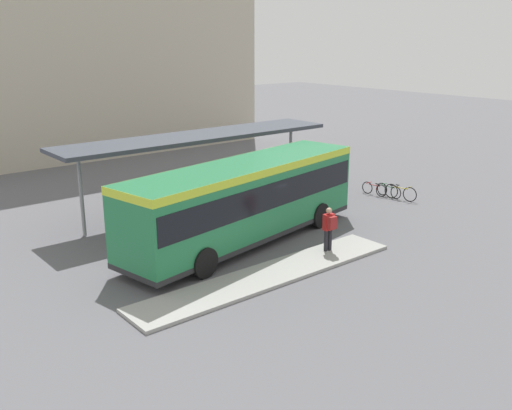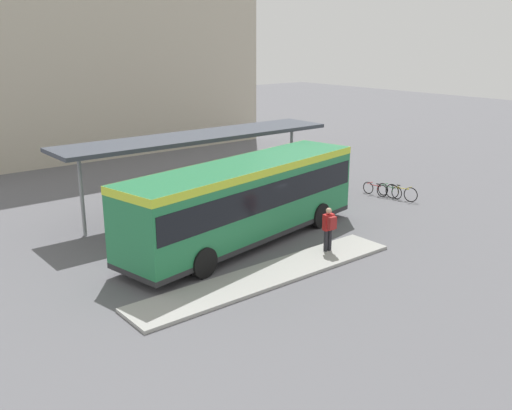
{
  "view_description": "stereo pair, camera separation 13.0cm",
  "coord_description": "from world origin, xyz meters",
  "px_view_note": "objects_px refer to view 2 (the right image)",
  "views": [
    {
      "loc": [
        -13.46,
        -17.08,
        8.04
      ],
      "look_at": [
        0.57,
        0.0,
        1.48
      ],
      "focal_mm": 40.0,
      "sensor_mm": 36.0,
      "label": 1
    },
    {
      "loc": [
        -13.36,
        -17.16,
        8.04
      ],
      "look_at": [
        0.57,
        0.0,
        1.48
      ],
      "focal_mm": 40.0,
      "sensor_mm": 36.0,
      "label": 2
    }
  ],
  "objects_px": {
    "city_bus": "(245,197)",
    "bicycle_yellow": "(401,193)",
    "bicycle_green": "(390,191)",
    "bicycle_red": "(375,189)",
    "potted_planter_far_side": "(227,207)",
    "potted_planter_near_shelter": "(140,229)",
    "pedestrian_waiting": "(329,227)"
  },
  "relations": [
    {
      "from": "bicycle_yellow",
      "to": "pedestrian_waiting",
      "type": "bearing_deg",
      "value": -80.55
    },
    {
      "from": "city_bus",
      "to": "bicycle_yellow",
      "type": "distance_m",
      "value": 10.13
    },
    {
      "from": "city_bus",
      "to": "potted_planter_near_shelter",
      "type": "bearing_deg",
      "value": 130.41
    },
    {
      "from": "city_bus",
      "to": "bicycle_yellow",
      "type": "relative_size",
      "value": 6.6
    },
    {
      "from": "pedestrian_waiting",
      "to": "bicycle_yellow",
      "type": "height_order",
      "value": "pedestrian_waiting"
    },
    {
      "from": "pedestrian_waiting",
      "to": "potted_planter_near_shelter",
      "type": "bearing_deg",
      "value": 49.24
    },
    {
      "from": "bicycle_yellow",
      "to": "potted_planter_near_shelter",
      "type": "relative_size",
      "value": 1.62
    },
    {
      "from": "pedestrian_waiting",
      "to": "bicycle_green",
      "type": "bearing_deg",
      "value": -58.38
    },
    {
      "from": "city_bus",
      "to": "bicycle_yellow",
      "type": "height_order",
      "value": "city_bus"
    },
    {
      "from": "city_bus",
      "to": "potted_planter_near_shelter",
      "type": "xyz_separation_m",
      "value": [
        -3.31,
        2.7,
        -1.34
      ]
    },
    {
      "from": "bicycle_green",
      "to": "bicycle_red",
      "type": "bearing_deg",
      "value": 24.86
    },
    {
      "from": "city_bus",
      "to": "bicycle_green",
      "type": "height_order",
      "value": "city_bus"
    },
    {
      "from": "city_bus",
      "to": "bicycle_green",
      "type": "bearing_deg",
      "value": -6.94
    },
    {
      "from": "city_bus",
      "to": "bicycle_yellow",
      "type": "bearing_deg",
      "value": -11.03
    },
    {
      "from": "city_bus",
      "to": "bicycle_red",
      "type": "relative_size",
      "value": 7.64
    },
    {
      "from": "bicycle_red",
      "to": "potted_planter_far_side",
      "type": "xyz_separation_m",
      "value": [
        -8.51,
        1.49,
        0.27
      ]
    },
    {
      "from": "city_bus",
      "to": "potted_planter_far_side",
      "type": "bearing_deg",
      "value": 56.89
    },
    {
      "from": "bicycle_red",
      "to": "potted_planter_near_shelter",
      "type": "bearing_deg",
      "value": 79.61
    },
    {
      "from": "bicycle_green",
      "to": "bicycle_red",
      "type": "distance_m",
      "value": 0.78
    },
    {
      "from": "bicycle_green",
      "to": "potted_planter_near_shelter",
      "type": "distance_m",
      "value": 13.47
    },
    {
      "from": "bicycle_red",
      "to": "bicycle_yellow",
      "type": "bearing_deg",
      "value": -171.37
    },
    {
      "from": "potted_planter_near_shelter",
      "to": "bicycle_red",
      "type": "bearing_deg",
      "value": -6.07
    },
    {
      "from": "bicycle_red",
      "to": "potted_planter_near_shelter",
      "type": "distance_m",
      "value": 13.07
    },
    {
      "from": "bicycle_green",
      "to": "bicycle_red",
      "type": "height_order",
      "value": "bicycle_green"
    },
    {
      "from": "bicycle_red",
      "to": "potted_planter_far_side",
      "type": "bearing_deg",
      "value": 75.72
    },
    {
      "from": "bicycle_red",
      "to": "potted_planter_far_side",
      "type": "relative_size",
      "value": 1.32
    },
    {
      "from": "city_bus",
      "to": "potted_planter_far_side",
      "type": "relative_size",
      "value": 10.1
    },
    {
      "from": "pedestrian_waiting",
      "to": "bicycle_red",
      "type": "height_order",
      "value": "pedestrian_waiting"
    },
    {
      "from": "city_bus",
      "to": "bicycle_green",
      "type": "xyz_separation_m",
      "value": [
        10.0,
        0.6,
        -1.57
      ]
    },
    {
      "from": "bicycle_green",
      "to": "potted_planter_far_side",
      "type": "distance_m",
      "value": 9.1
    },
    {
      "from": "city_bus",
      "to": "bicycle_green",
      "type": "relative_size",
      "value": 7.48
    },
    {
      "from": "potted_planter_far_side",
      "to": "bicycle_yellow",
      "type": "bearing_deg",
      "value": -18.28
    }
  ]
}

